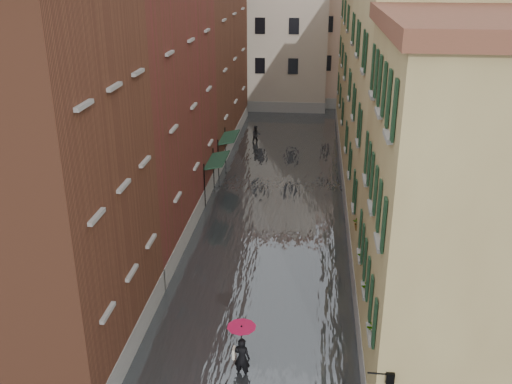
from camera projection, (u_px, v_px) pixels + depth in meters
The scene contains 16 objects.
ground at pixel (253, 328), 22.23m from camera, with size 120.00×120.00×0.00m, color #565658.
floodwater at pixel (276, 198), 34.17m from camera, with size 10.00×60.00×0.20m, color #414448.
building_left_near at pixel (33, 185), 18.62m from camera, with size 6.00×8.00×13.00m, color brown.
building_left_mid at pixel (135, 111), 28.85m from camera, with size 6.00×14.00×12.50m, color maroon.
building_left_far at pixel (194, 52), 42.40m from camera, with size 6.00×16.00×14.00m, color brown.
building_right_near at pixel (471, 224), 17.55m from camera, with size 6.00×8.00×11.50m, color #937D4C.
building_right_mid at pixel (417, 113), 27.41m from camera, with size 6.00×14.00×13.00m, color tan.
building_right_far at pixel (384, 73), 41.52m from camera, with size 6.00×16.00×11.50m, color #937D4C.
building_end_cream at pixel (265, 37), 55.11m from camera, with size 12.00×9.00×13.00m, color #B0A48C.
building_end_pink at pixel (357, 41), 56.27m from camera, with size 10.00×9.00×12.00m, color tan.
awning_near at pixel (217, 161), 33.19m from camera, with size 1.09×3.00×2.80m.
awning_far at pixel (228, 138), 37.48m from camera, with size 1.09×2.96×2.80m.
wall_lantern at pixel (389, 377), 15.15m from camera, with size 0.71×0.22×0.35m.
window_planters at pixel (367, 263), 19.86m from camera, with size 0.59×8.26×0.84m.
pedestrian_main at pixel (242, 346), 19.13m from camera, with size 0.98×0.98×2.06m.
pedestrian_far at pixel (256, 135), 44.24m from camera, with size 0.73×0.57×1.50m, color black.
Camera 1 is at (2.07, -18.49, 13.27)m, focal length 40.00 mm.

